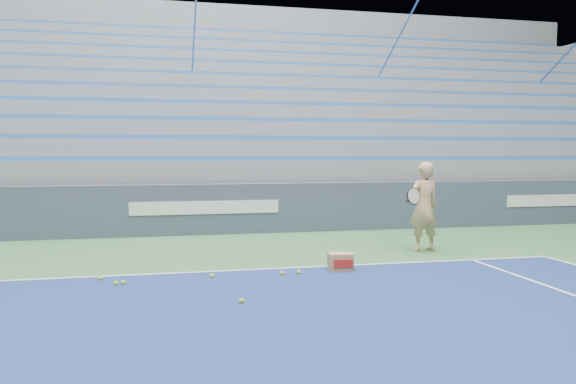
% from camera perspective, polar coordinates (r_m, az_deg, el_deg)
% --- Properties ---
extents(sponsor_barrier, '(30.00, 0.32, 1.10)m').
position_cam_1_polar(sponsor_barrier, '(12.41, -8.41, -1.74)').
color(sponsor_barrier, '#3B445A').
rests_on(sponsor_barrier, ground).
extents(bleachers, '(31.00, 9.15, 7.30)m').
position_cam_1_polar(bleachers, '(18.07, -9.72, 5.77)').
color(bleachers, gray).
rests_on(bleachers, ground).
extents(tennis_player, '(0.93, 0.86, 1.62)m').
position_cam_1_polar(tennis_player, '(10.42, 13.61, -1.45)').
color(tennis_player, tan).
rests_on(tennis_player, ground).
extents(ball_box, '(0.39, 0.32, 0.27)m').
position_cam_1_polar(ball_box, '(8.57, 5.36, -7.09)').
color(ball_box, '#A57F4F').
rests_on(ball_box, ground).
extents(tennis_ball_0, '(0.07, 0.07, 0.07)m').
position_cam_1_polar(tennis_ball_0, '(8.12, -7.70, -8.46)').
color(tennis_ball_0, '#AED82C').
rests_on(tennis_ball_0, ground).
extents(tennis_ball_1, '(0.07, 0.07, 0.07)m').
position_cam_1_polar(tennis_ball_1, '(7.96, -17.11, -8.87)').
color(tennis_ball_1, '#AED82C').
rests_on(tennis_ball_1, ground).
extents(tennis_ball_2, '(0.07, 0.07, 0.07)m').
position_cam_1_polar(tennis_ball_2, '(7.97, -16.41, -8.82)').
color(tennis_ball_2, '#AED82C').
rests_on(tennis_ball_2, ground).
extents(tennis_ball_3, '(0.07, 0.07, 0.07)m').
position_cam_1_polar(tennis_ball_3, '(6.77, -4.72, -10.97)').
color(tennis_ball_3, '#AED82C').
rests_on(tennis_ball_3, ground).
extents(tennis_ball_4, '(0.07, 0.07, 0.07)m').
position_cam_1_polar(tennis_ball_4, '(8.33, -18.50, -8.31)').
color(tennis_ball_4, '#AED82C').
rests_on(tennis_ball_4, ground).
extents(tennis_ball_5, '(0.07, 0.07, 0.07)m').
position_cam_1_polar(tennis_ball_5, '(8.23, -0.61, -8.26)').
color(tennis_ball_5, '#AED82C').
rests_on(tennis_ball_5, ground).
extents(tennis_ball_6, '(0.07, 0.07, 0.07)m').
position_cam_1_polar(tennis_ball_6, '(8.30, 1.11, -8.15)').
color(tennis_ball_6, '#AED82C').
rests_on(tennis_ball_6, ground).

